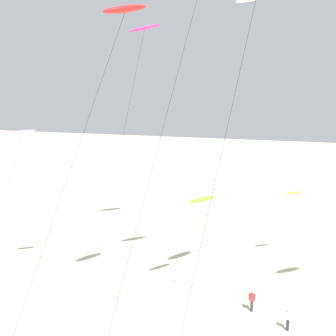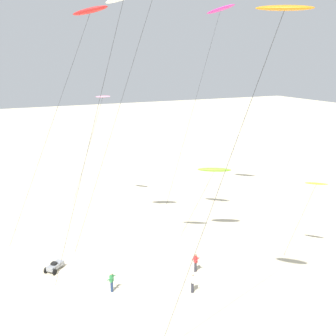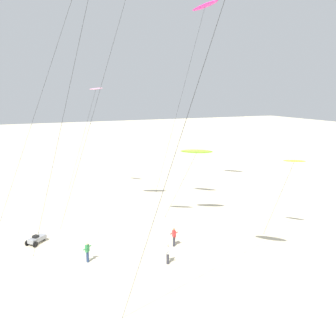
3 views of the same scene
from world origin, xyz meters
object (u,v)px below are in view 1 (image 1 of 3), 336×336
at_px(kite_white, 255,3).
at_px(kite_red, 124,11).
at_px(kite_pink, 22,136).
at_px(kite_lime, 202,200).
at_px(kite_flyer_nearest, 288,319).
at_px(kite_yellow, 293,194).
at_px(kite_magenta, 144,30).
at_px(kite_flyer_middle, 252,301).

distance_m(kite_white, kite_red, 7.88).
height_order(kite_pink, kite_red, kite_red).
height_order(kite_lime, kite_flyer_nearest, kite_lime).
distance_m(kite_pink, kite_yellow, 25.75).
relative_size(kite_lime, kite_flyer_nearest, 4.54).
distance_m(kite_white, kite_magenta, 21.07).
xyz_separation_m(kite_white, kite_pink, (-19.55, 4.13, -8.44)).
bearing_deg(kite_red, kite_magenta, 108.93).
relative_size(kite_lime, kite_pink, 0.55).
bearing_deg(kite_magenta, kite_white, -50.20).
bearing_deg(kite_yellow, kite_flyer_nearest, -86.75).
bearing_deg(kite_lime, kite_red, -99.95).
bearing_deg(kite_magenta, kite_lime, -32.75).
distance_m(kite_lime, kite_pink, 16.55).
bearing_deg(kite_flyer_middle, kite_lime, 137.28).
xyz_separation_m(kite_white, kite_yellow, (1.73, 17.22, -14.66)).
bearing_deg(kite_pink, kite_white, -11.93).
relative_size(kite_lime, kite_flyer_middle, 4.54).
bearing_deg(kite_lime, kite_pink, -152.36).
height_order(kite_white, kite_yellow, kite_white).
height_order(kite_white, kite_pink, kite_white).
xyz_separation_m(kite_yellow, kite_flyer_nearest, (0.73, -12.88, -6.17)).
relative_size(kite_white, kite_yellow, 3.08).
bearing_deg(kite_yellow, kite_white, -95.75).
bearing_deg(kite_lime, kite_white, -62.45).
xyz_separation_m(kite_lime, kite_red, (-2.00, -11.39, 14.47)).
distance_m(kite_magenta, kite_flyer_middle, 27.61).
bearing_deg(kite_flyer_nearest, kite_white, -119.57).
xyz_separation_m(kite_yellow, kite_red, (-9.62, -17.33, 14.68)).
relative_size(kite_red, kite_flyer_middle, 13.43).
xyz_separation_m(kite_magenta, kite_red, (5.58, -16.27, -1.33)).
relative_size(kite_magenta, kite_lime, 3.15).
height_order(kite_yellow, kite_red, kite_red).
distance_m(kite_lime, kite_flyer_nearest, 12.59).
bearing_deg(kite_white, kite_pink, 168.07).
relative_size(kite_pink, kite_flyer_middle, 8.30).
bearing_deg(kite_flyer_nearest, kite_pink, -179.43).
distance_m(kite_pink, kite_red, 15.02).
relative_size(kite_magenta, kite_yellow, 3.25).
distance_m(kite_yellow, kite_flyer_nearest, 14.30).
distance_m(kite_white, kite_yellow, 22.68).
relative_size(kite_white, kite_lime, 2.98).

